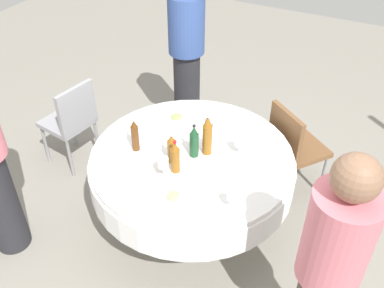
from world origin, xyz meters
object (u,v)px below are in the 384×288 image
at_px(bottle_brown_south, 135,136).
at_px(wine_glass_front, 214,117).
at_px(wine_glass_west, 232,196).
at_px(person_far, 328,269).
at_px(bottle_amber_outer, 175,157).
at_px(wine_glass_outer, 163,163).
at_px(bottle_dark_green_mid, 194,142).
at_px(bottle_amber_front, 207,136).
at_px(plate_inner, 177,118).
at_px(dining_table, 192,169).
at_px(chair_east, 72,118).
at_px(person_mid, 187,56).
at_px(chair_west, 293,144).
at_px(bottle_amber_far, 172,149).
at_px(plate_right, 248,173).
at_px(plate_left, 173,197).
at_px(wine_glass_east, 240,142).
at_px(plate_north, 133,185).

distance_m(bottle_brown_south, wine_glass_front, 0.65).
bearing_deg(wine_glass_west, person_far, -112.84).
bearing_deg(bottle_amber_outer, wine_glass_west, -107.61).
bearing_deg(bottle_brown_south, bottle_amber_outer, -101.88).
bearing_deg(wine_glass_west, bottle_brown_south, 74.86).
xyz_separation_m(bottle_brown_south, wine_glass_outer, (-0.17, -0.33, -0.01)).
relative_size(bottle_dark_green_mid, person_far, 0.17).
distance_m(bottle_amber_front, plate_inner, 0.51).
distance_m(dining_table, bottle_brown_south, 0.50).
relative_size(bottle_brown_south, chair_east, 0.31).
relative_size(wine_glass_outer, plate_inner, 0.72).
distance_m(wine_glass_outer, person_mid, 1.56).
bearing_deg(wine_glass_outer, wine_glass_front, -6.41).
distance_m(wine_glass_west, chair_west, 1.15).
relative_size(bottle_amber_far, wine_glass_west, 1.75).
bearing_deg(bottle_dark_green_mid, wine_glass_outer, 164.08).
bearing_deg(wine_glass_front, chair_east, 96.98).
xyz_separation_m(bottle_amber_far, bottle_amber_front, (0.20, -0.18, 0.04)).
distance_m(wine_glass_outer, wine_glass_west, 0.53).
bearing_deg(plate_right, wine_glass_west, -176.96).
relative_size(wine_glass_outer, plate_left, 0.78).
distance_m(bottle_amber_far, wine_glass_outer, 0.17).
height_order(wine_glass_east, chair_east, wine_glass_east).
height_order(dining_table, chair_west, chair_west).
distance_m(wine_glass_front, wine_glass_west, 0.86).
xyz_separation_m(bottle_brown_south, plate_right, (0.12, -0.84, -0.12)).
distance_m(bottle_brown_south, person_far, 1.60).
distance_m(bottle_amber_front, plate_right, 0.39).
bearing_deg(wine_glass_front, person_mid, 39.58).
height_order(plate_north, person_far, person_far).
bearing_deg(bottle_amber_front, wine_glass_east, -64.35).
relative_size(plate_north, person_mid, 0.13).
relative_size(wine_glass_west, plate_north, 0.63).
height_order(plate_inner, chair_east, chair_east).
bearing_deg(bottle_dark_green_mid, bottle_amber_far, 138.45).
bearing_deg(bottle_brown_south, bottle_dark_green_mid, -72.68).
xyz_separation_m(bottle_dark_green_mid, plate_right, (-0.01, -0.42, -0.12)).
xyz_separation_m(wine_glass_front, chair_east, (-0.16, 1.33, -0.32)).
relative_size(wine_glass_front, plate_north, 0.67).
relative_size(bottle_amber_far, wine_glass_east, 1.63).
bearing_deg(wine_glass_outer, bottle_dark_green_mid, -15.92).
distance_m(plate_left, chair_east, 1.59).
bearing_deg(chair_east, wine_glass_west, -98.85).
xyz_separation_m(bottle_brown_south, bottle_dark_green_mid, (0.13, -0.41, -0.00)).
distance_m(bottle_brown_south, plate_left, 0.60).
bearing_deg(person_mid, plate_right, -76.32).
distance_m(plate_left, chair_west, 1.31).
bearing_deg(plate_inner, person_far, -124.55).
relative_size(dining_table, bottle_amber_front, 4.60).
distance_m(dining_table, chair_west, 0.94).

